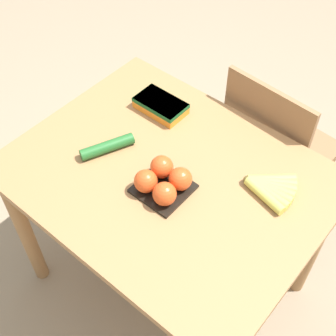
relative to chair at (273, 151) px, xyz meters
name	(u,v)px	position (x,y,z in m)	size (l,w,h in m)	color
ground_plane	(168,279)	(-0.12, -0.58, -0.48)	(12.00, 12.00, 0.00)	gray
dining_table	(168,196)	(-0.12, -0.58, 0.16)	(1.06, 0.83, 0.76)	#9E7044
chair	(273,151)	(0.00, 0.00, 0.00)	(0.45, 0.43, 0.90)	#8E6642
banana_bunch	(269,188)	(0.18, -0.42, 0.30)	(0.17, 0.17, 0.03)	brown
tomato_pack	(163,181)	(-0.08, -0.64, 0.33)	(0.17, 0.17, 0.09)	black
carrot_bag	(161,105)	(-0.34, -0.35, 0.31)	(0.19, 0.11, 0.05)	orange
cucumber_near	(107,147)	(-0.35, -0.63, 0.30)	(0.12, 0.19, 0.04)	#236028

